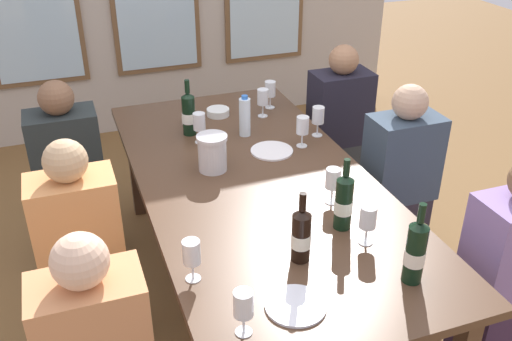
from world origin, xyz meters
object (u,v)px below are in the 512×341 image
object	(u,v)px
wine_bottle_0	(344,202)
seated_person_5	(507,277)
metal_pitcher	(212,153)
tasting_bowl_0	(218,112)
wine_bottle_1	(189,114)
seated_person_1	(399,183)
wine_glass_3	(199,122)
tasting_bowl_1	(193,120)
wine_glass_0	(333,180)
wine_glass_5	(192,254)
seated_person_3	(338,130)
wine_glass_1	(243,306)
wine_bottle_3	(301,235)
wine_glass_4	(368,218)
white_plate_0	(296,306)
wine_bottle_2	(415,252)
water_bottle	(245,117)
seated_person_2	(70,178)
wine_glass_7	(263,98)
dining_table	(257,191)
wine_glass_6	(303,127)
white_plate_1	(272,151)
wine_glass_8	(270,90)
wine_glass_2	(318,116)

from	to	relation	value
wine_bottle_0	seated_person_5	distance (m)	0.81
metal_pitcher	tasting_bowl_0	size ratio (longest dim) A/B	1.37
wine_bottle_0	wine_bottle_1	xyz separation A→B (m)	(-0.39, 1.13, -0.00)
seated_person_1	wine_glass_3	bearing A→B (deg)	155.73
wine_bottle_0	tasting_bowl_1	size ratio (longest dim) A/B	2.58
wine_glass_0	wine_glass_5	size ratio (longest dim) A/B	1.00
wine_bottle_0	seated_person_3	xyz separation A→B (m)	(0.66, 1.29, -0.34)
wine_glass_0	wine_glass_1	bearing A→B (deg)	-135.08
metal_pitcher	wine_bottle_1	distance (m)	0.45
tasting_bowl_0	wine_bottle_3	bearing A→B (deg)	-93.82
wine_bottle_1	seated_person_1	bearing A→B (deg)	-29.23
wine_glass_4	white_plate_0	bearing A→B (deg)	-148.89
wine_bottle_1	wine_bottle_2	size ratio (longest dim) A/B	0.96
wine_bottle_3	wine_glass_0	distance (m)	0.46
water_bottle	wine_glass_4	xyz separation A→B (m)	(0.13, -1.15, 0.01)
tasting_bowl_1	wine_glass_4	size ratio (longest dim) A/B	0.73
metal_pitcher	wine_glass_5	world-z (taller)	metal_pitcher
white_plate_0	tasting_bowl_1	bearing A→B (deg)	88.34
wine_bottle_1	seated_person_2	xyz separation A→B (m)	(-0.69, 0.10, -0.34)
wine_bottle_3	wine_glass_7	xyz separation A→B (m)	(0.35, 1.37, 0.01)
white_plate_0	seated_person_3	xyz separation A→B (m)	(1.04, 1.68, -0.22)
wine_bottle_2	wine_glass_3	world-z (taller)	wine_bottle_2
dining_table	wine_glass_6	bearing A→B (deg)	36.99
white_plate_1	seated_person_3	bearing A→B (deg)	37.60
white_plate_1	seated_person_1	size ratio (longest dim) A/B	0.21
wine_glass_1	seated_person_1	size ratio (longest dim) A/B	0.16
dining_table	wine_glass_5	bearing A→B (deg)	-127.68
wine_bottle_0	seated_person_3	world-z (taller)	seated_person_3
wine_glass_8	seated_person_5	xyz separation A→B (m)	(0.48, -1.66, -0.34)
wine_bottle_0	wine_glass_7	xyz separation A→B (m)	(0.09, 1.23, -0.01)
dining_table	wine_bottle_1	bearing A→B (deg)	105.79
metal_pitcher	wine_glass_6	bearing A→B (deg)	9.80
white_plate_1	wine_glass_7	distance (m)	0.49
wine_glass_1	tasting_bowl_1	bearing A→B (deg)	81.34
dining_table	seated_person_3	xyz separation A→B (m)	(0.87, 0.79, -0.15)
water_bottle	white_plate_0	bearing A→B (deg)	-101.61
dining_table	tasting_bowl_0	size ratio (longest dim) A/B	16.84
wine_bottle_3	wine_glass_1	distance (m)	0.45
dining_table	tasting_bowl_1	world-z (taller)	tasting_bowl_1
seated_person_3	wine_glass_6	bearing A→B (deg)	-134.16
tasting_bowl_0	wine_glass_8	bearing A→B (deg)	0.75
tasting_bowl_0	wine_glass_2	bearing A→B (deg)	-46.14
wine_bottle_0	wine_glass_5	size ratio (longest dim) A/B	1.89
tasting_bowl_0	wine_glass_3	xyz separation A→B (m)	(-0.20, -0.33, 0.10)
wine_glass_7	wine_glass_8	world-z (taller)	same
wine_bottle_0	wine_glass_3	world-z (taller)	wine_bottle_0
tasting_bowl_1	metal_pitcher	bearing A→B (deg)	-94.34
wine_bottle_0	tasting_bowl_1	distance (m)	1.32
wine_glass_0	wine_glass_2	xyz separation A→B (m)	(0.24, 0.67, 0.00)
tasting_bowl_1	wine_glass_3	bearing A→B (deg)	-95.34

